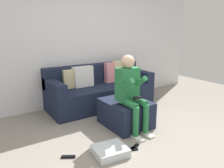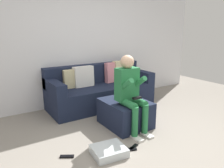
# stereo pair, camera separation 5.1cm
# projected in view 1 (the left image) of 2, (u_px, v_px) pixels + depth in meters

# --- Properties ---
(ground_plane) EXTENTS (8.31, 8.31, 0.00)m
(ground_plane) POSITION_uv_depth(u_px,v_px,m) (153.00, 146.00, 3.04)
(ground_plane) COLOR gray
(wall_back) EXTENTS (6.39, 0.10, 2.62)m
(wall_back) POSITION_uv_depth(u_px,v_px,m) (79.00, 43.00, 4.59)
(wall_back) COLOR silver
(wall_back) RESTS_ON ground_plane
(couch_sectional) EXTENTS (2.19, 0.87, 0.90)m
(couch_sectional) POSITION_uv_depth(u_px,v_px,m) (100.00, 89.00, 4.62)
(couch_sectional) COLOR #192138
(couch_sectional) RESTS_ON ground_plane
(ottoman) EXTENTS (0.66, 0.79, 0.43)m
(ottoman) POSITION_uv_depth(u_px,v_px,m) (126.00, 113.00, 3.66)
(ottoman) COLOR #192138
(ottoman) RESTS_ON ground_plane
(person_seated) EXTENTS (0.35, 0.62, 1.20)m
(person_seated) POSITION_uv_depth(u_px,v_px,m) (130.00, 88.00, 3.38)
(person_seated) COLOR #26723F
(person_seated) RESTS_ON ground_plane
(storage_bin) EXTENTS (0.46, 0.41, 0.10)m
(storage_bin) POSITION_uv_depth(u_px,v_px,m) (110.00, 151.00, 2.82)
(storage_bin) COLOR silver
(storage_bin) RESTS_ON ground_plane
(remote_near_ottoman) EXTENTS (0.17, 0.10, 0.02)m
(remote_near_ottoman) POSITION_uv_depth(u_px,v_px,m) (135.00, 147.00, 3.00)
(remote_near_ottoman) COLOR black
(remote_near_ottoman) RESTS_ON ground_plane
(remote_by_storage_bin) EXTENTS (0.16, 0.10, 0.02)m
(remote_by_storage_bin) POSITION_uv_depth(u_px,v_px,m) (132.00, 149.00, 2.94)
(remote_by_storage_bin) COLOR black
(remote_by_storage_bin) RESTS_ON ground_plane
(remote_under_side_table) EXTENTS (0.18, 0.13, 0.02)m
(remote_under_side_table) POSITION_uv_depth(u_px,v_px,m) (68.00, 157.00, 2.76)
(remote_under_side_table) COLOR black
(remote_under_side_table) RESTS_ON ground_plane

